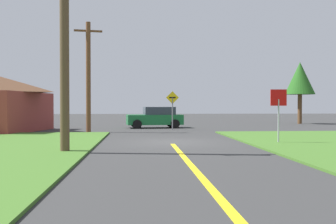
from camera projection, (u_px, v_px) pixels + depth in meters
The scene contains 8 objects.
ground_plane at pixel (171, 142), 18.42m from camera, with size 120.00×120.00×0.00m, color #333333.
lane_stripe_center at pixel (195, 170), 10.44m from camera, with size 0.20×14.00×0.01m, color yellow.
stop_sign at pixel (279, 106), 17.49m from camera, with size 0.74×0.07×2.47m.
car_approaching_junction at pixel (156, 117), 29.89m from camera, with size 4.41×2.44×1.62m.
utility_pole_near at pixel (64, 36), 14.15m from camera, with size 1.80×0.34×8.40m.
utility_pole_mid at pixel (88, 76), 24.95m from camera, with size 1.80×0.41×7.11m.
direction_sign at pixel (172, 106), 27.31m from camera, with size 0.91×0.08×2.74m.
oak_tree_left at pixel (300, 79), 36.42m from camera, with size 2.76×2.76×5.82m.
Camera 1 is at (-1.50, -18.33, 1.75)m, focal length 41.40 mm.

